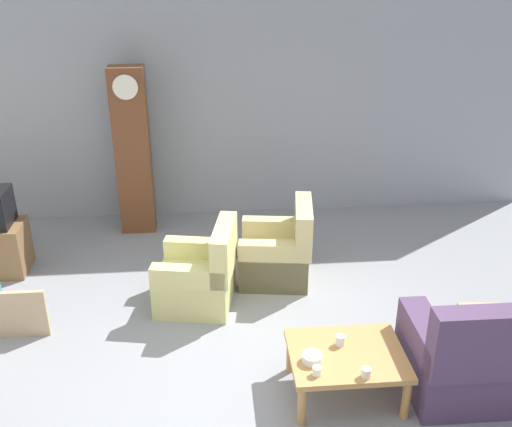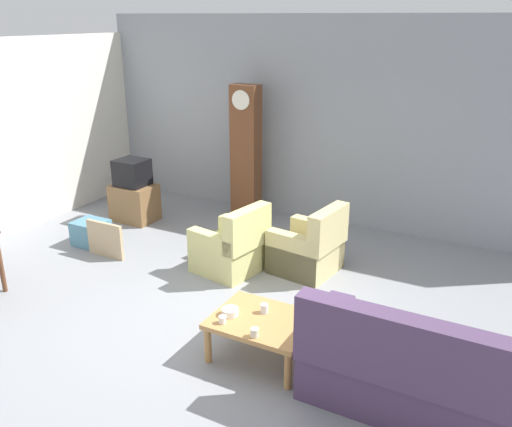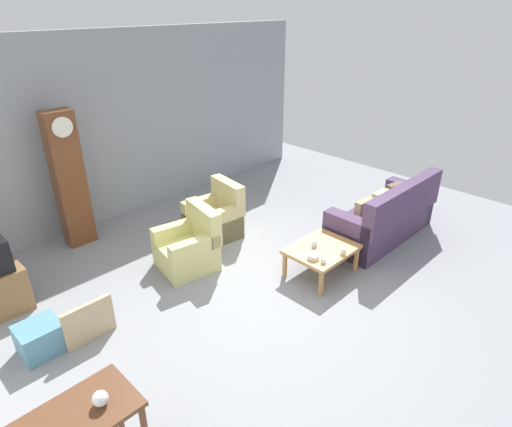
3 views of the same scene
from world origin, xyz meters
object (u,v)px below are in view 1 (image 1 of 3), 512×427
at_px(cup_white_porcelain, 317,371).
at_px(coffee_table_wood, 347,358).
at_px(grandfather_clock, 133,152).
at_px(cup_cream_tall, 366,373).
at_px(armchair_olive_near, 200,278).
at_px(framed_picture_leaning, 16,314).
at_px(bowl_white_stacked, 312,358).
at_px(cup_blue_rimmed, 340,340).
at_px(armchair_olive_far, 279,254).

bearing_deg(cup_white_porcelain, coffee_table_wood, 39.59).
relative_size(grandfather_clock, cup_cream_tall, 26.20).
relative_size(armchair_olive_near, grandfather_clock, 0.42).
distance_m(armchair_olive_near, cup_white_porcelain, 1.99).
bearing_deg(coffee_table_wood, armchair_olive_near, 129.29).
bearing_deg(armchair_olive_near, cup_white_porcelain, -62.03).
xyz_separation_m(framed_picture_leaning, bowl_white_stacked, (2.69, -1.15, 0.21)).
relative_size(cup_blue_rimmed, cup_cream_tall, 1.10).
bearing_deg(framed_picture_leaning, armchair_olive_near, 13.81).
relative_size(cup_white_porcelain, cup_cream_tall, 0.88).
relative_size(armchair_olive_near, cup_white_porcelain, 12.66).
distance_m(armchair_olive_near, framed_picture_leaning, 1.83).
relative_size(armchair_olive_near, coffee_table_wood, 0.96).
distance_m(coffee_table_wood, cup_blue_rimmed, 0.16).
relative_size(cup_cream_tall, bowl_white_stacked, 0.50).
distance_m(armchair_olive_far, cup_white_porcelain, 2.21).
xyz_separation_m(cup_white_porcelain, bowl_white_stacked, (-0.01, 0.16, -0.00)).
xyz_separation_m(coffee_table_wood, bowl_white_stacked, (-0.31, -0.09, 0.09)).
height_order(framed_picture_leaning, cup_cream_tall, cup_cream_tall).
bearing_deg(coffee_table_wood, cup_cream_tall, -75.78).
relative_size(cup_blue_rimmed, bowl_white_stacked, 0.55).
bearing_deg(grandfather_clock, bowl_white_stacked, -63.32).
height_order(armchair_olive_far, cup_cream_tall, armchair_olive_far).
distance_m(armchair_olive_near, cup_blue_rimmed, 1.84).
bearing_deg(grandfather_clock, cup_blue_rimmed, -58.36).
xyz_separation_m(grandfather_clock, cup_white_porcelain, (1.75, -3.62, -0.63)).
relative_size(armchair_olive_near, cup_cream_tall, 11.09).
distance_m(armchair_olive_far, framed_picture_leaning, 2.82).
xyz_separation_m(framed_picture_leaning, cup_cream_tall, (3.08, -1.37, 0.21)).
height_order(grandfather_clock, cup_white_porcelain, grandfather_clock).
xyz_separation_m(armchair_olive_near, bowl_white_stacked, (0.92, -1.59, 0.15)).
height_order(armchair_olive_near, bowl_white_stacked, armchair_olive_near).
bearing_deg(cup_cream_tall, armchair_olive_far, 100.31).
distance_m(armchair_olive_near, coffee_table_wood, 1.94).
xyz_separation_m(grandfather_clock, cup_blue_rimmed, (2.01, -3.26, -0.62)).
distance_m(framed_picture_leaning, cup_white_porcelain, 3.01).
height_order(armchair_olive_near, armchair_olive_far, same).
height_order(cup_white_porcelain, bowl_white_stacked, cup_white_porcelain).
relative_size(framed_picture_leaning, cup_cream_tall, 7.23).
height_order(armchair_olive_near, cup_blue_rimmed, armchair_olive_near).
xyz_separation_m(armchair_olive_near, armchair_olive_far, (0.89, 0.46, 0.00)).
height_order(armchair_olive_far, coffee_table_wood, armchair_olive_far).
xyz_separation_m(coffee_table_wood, cup_white_porcelain, (-0.30, -0.25, 0.10)).
height_order(framed_picture_leaning, cup_blue_rimmed, cup_blue_rimmed).
relative_size(grandfather_clock, cup_white_porcelain, 29.90).
height_order(armchair_olive_far, grandfather_clock, grandfather_clock).
bearing_deg(cup_blue_rimmed, armchair_olive_near, 130.54).
bearing_deg(bowl_white_stacked, coffee_table_wood, 15.49).
bearing_deg(armchair_olive_near, coffee_table_wood, -50.71).
xyz_separation_m(armchair_olive_near, cup_white_porcelain, (0.93, -1.75, 0.15)).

